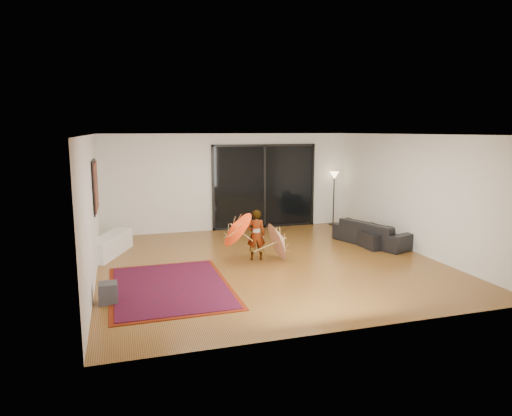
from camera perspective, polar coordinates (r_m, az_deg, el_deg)
name	(u,v)px	position (r m, az deg, el deg)	size (l,w,h in m)	color
floor	(269,262)	(9.80, 1.68, -6.82)	(7.00, 7.00, 0.00)	#915E27
ceiling	(270,135)	(9.40, 1.77, 9.17)	(7.00, 7.00, 0.00)	white
wall_back	(230,182)	(12.85, -3.25, 3.25)	(7.00, 7.00, 0.00)	silver
wall_front	(351,237)	(6.35, 11.84, -3.58)	(7.00, 7.00, 0.00)	silver
wall_left	(92,208)	(9.04, -19.82, -0.02)	(7.00, 7.00, 0.00)	silver
wall_right	(414,193)	(11.12, 19.10, 1.73)	(7.00, 7.00, 0.00)	silver
sliding_door	(264,186)	(13.10, 1.05, 2.73)	(3.06, 0.07, 2.40)	black
painting	(95,186)	(9.99, -19.43, 2.61)	(0.04, 1.28, 1.08)	black
media_console	(110,245)	(10.83, -17.75, -4.43)	(0.41, 1.65, 0.46)	white
speaker	(108,293)	(7.93, -17.99, -10.06)	(0.30, 0.30, 0.34)	#424244
persian_rug	(170,287)	(8.46, -10.68, -9.64)	(2.12, 2.95, 0.02)	#611908
sofa	(373,233)	(11.63, 14.39, -3.00)	(2.01, 0.79, 0.59)	black
ottoman	(377,240)	(11.34, 14.86, -3.87)	(0.66, 0.66, 0.38)	black
floor_lamp	(334,183)	(13.69, 9.74, 3.10)	(0.27, 0.27, 1.58)	black
child	(256,235)	(9.86, 0.01, -3.38)	(0.40, 0.27, 1.11)	#999999
parasol_orange	(232,229)	(9.64, -3.04, -2.61)	(0.68, 0.86, 0.89)	#FF3D0D
parasol_white	(284,237)	(9.92, 3.58, -3.62)	(0.53, 0.85, 0.91)	silver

